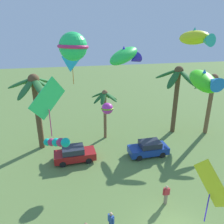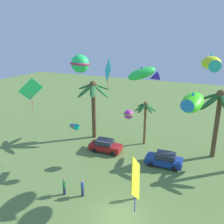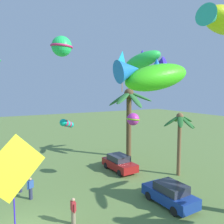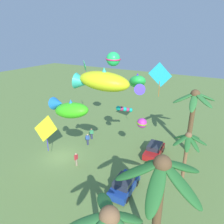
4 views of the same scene
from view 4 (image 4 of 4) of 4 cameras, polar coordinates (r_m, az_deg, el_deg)
ground_plane at (r=26.29m, az=-13.83°, el=-11.95°), size 120.00×120.00×0.00m
palm_tree_0 at (r=12.59m, az=13.15°, el=-19.16°), size 4.73×5.10×8.00m
palm_tree_2 at (r=20.34m, az=20.02°, el=-8.61°), size 3.01×3.17×5.74m
palm_tree_3 at (r=26.25m, az=21.54°, el=1.67°), size 4.98×4.78×7.94m
parked_car_0 at (r=20.55m, az=3.40°, el=-19.33°), size 3.97×1.86×1.51m
parked_car_1 at (r=26.03m, az=11.52°, el=-10.15°), size 3.99×1.91×1.51m
spectator_0 at (r=29.28m, az=-5.63°, el=-5.94°), size 0.41×0.46×1.59m
spectator_1 at (r=27.89m, az=-6.70°, el=-7.45°), size 0.38×0.50×1.59m
spectator_2 at (r=24.07m, az=-9.79°, el=-12.66°), size 0.55×0.26×1.59m
kite_tube_0 at (r=26.82m, az=3.25°, el=0.81°), size 1.89×1.70×1.04m
kite_ball_1 at (r=21.42m, az=8.23°, el=-3.02°), size 1.23×1.23×1.02m
kite_diamond_2 at (r=23.86m, az=-17.74°, el=-4.53°), size 0.77×3.07×4.27m
kite_ball_3 at (r=24.41m, az=0.33°, el=14.34°), size 2.46×2.46×1.60m
kite_fish_4 at (r=16.60m, az=-11.65°, el=0.81°), size 1.94×3.95×1.81m
kite_diamond_5 at (r=22.41m, az=13.09°, el=9.79°), size 1.72×2.05×3.67m
kite_fish_6 at (r=18.67m, az=7.00°, el=8.02°), size 3.53×2.80×1.92m
kite_diamond_7 at (r=28.31m, az=-7.42°, el=12.16°), size 1.30×1.24×2.44m
kite_fish_8 at (r=12.97m, az=-3.01°, el=8.48°), size 2.28×3.86×1.59m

